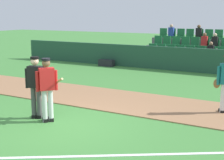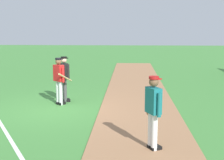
% 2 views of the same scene
% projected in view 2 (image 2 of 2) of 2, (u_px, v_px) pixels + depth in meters
% --- Properties ---
extents(ground_plane, '(80.00, 80.00, 0.00)m').
position_uv_depth(ground_plane, '(56.00, 108.00, 10.78)').
color(ground_plane, '#42843A').
extents(infield_dirt_path, '(28.00, 2.71, 0.03)m').
position_uv_depth(infield_dirt_path, '(138.00, 109.00, 10.61)').
color(infield_dirt_path, '#9E704C').
rests_on(infield_dirt_path, ground).
extents(foul_line_chalk, '(10.20, 6.49, 0.01)m').
position_uv_depth(foul_line_chalk, '(9.00, 138.00, 7.86)').
color(foul_line_chalk, white).
rests_on(foul_line_chalk, ground).
extents(batter_red_jersey, '(0.76, 0.67, 1.76)m').
position_uv_depth(batter_red_jersey, '(59.00, 79.00, 11.15)').
color(batter_red_jersey, silver).
rests_on(batter_red_jersey, ground).
extents(umpire_home_plate, '(0.56, 0.41, 1.76)m').
position_uv_depth(umpire_home_plate, '(65.00, 76.00, 11.62)').
color(umpire_home_plate, '#4C4C4C').
rests_on(umpire_home_plate, ground).
extents(runner_teal_jersey, '(0.65, 0.42, 1.76)m').
position_uv_depth(runner_teal_jersey, '(153.00, 110.00, 6.96)').
color(runner_teal_jersey, white).
rests_on(runner_teal_jersey, ground).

